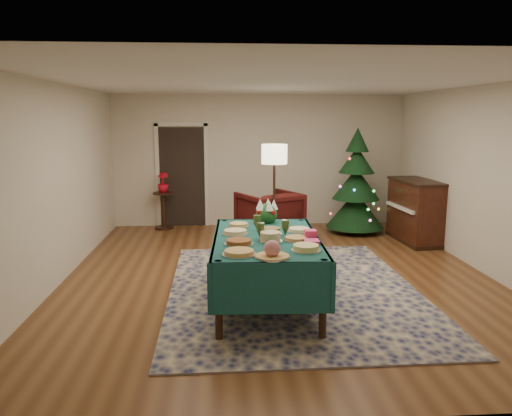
{
  "coord_description": "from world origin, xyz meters",
  "views": [
    {
      "loc": [
        -0.78,
        -6.83,
        2.23
      ],
      "look_at": [
        -0.34,
        -0.42,
        1.06
      ],
      "focal_mm": 35.0,
      "sensor_mm": 36.0,
      "label": 1
    }
  ],
  "objects": [
    {
      "name": "goblet_0",
      "position": [
        -0.35,
        -0.77,
        0.94
      ],
      "size": [
        0.09,
        0.09,
        0.2
      ],
      "color": "#2D471E",
      "rests_on": "buffet_table"
    },
    {
      "name": "floor_lamp",
      "position": [
        0.1,
        1.52,
        1.52
      ],
      "size": [
        0.43,
        0.43,
        1.79
      ],
      "color": "#A57F3F",
      "rests_on": "ground"
    },
    {
      "name": "buffet_table",
      "position": [
        -0.27,
        -1.12,
        0.67
      ],
      "size": [
        1.34,
        2.21,
        0.84
      ],
      "color": "black",
      "rests_on": "ground"
    },
    {
      "name": "goblet_2",
      "position": [
        -0.34,
        -1.22,
        0.94
      ],
      "size": [
        0.09,
        0.09,
        0.2
      ],
      "color": "#2D471E",
      "rests_on": "buffet_table"
    },
    {
      "name": "platter_6",
      "position": [
        -0.63,
        -0.96,
        0.87
      ],
      "size": [
        0.32,
        0.32,
        0.06
      ],
      "color": "silver",
      "rests_on": "buffet_table"
    },
    {
      "name": "goblet_1",
      "position": [
        -0.04,
        -1.08,
        0.94
      ],
      "size": [
        0.09,
        0.09,
        0.2
      ],
      "color": "#2D471E",
      "rests_on": "buffet_table"
    },
    {
      "name": "platter_5",
      "position": [
        0.06,
        -1.32,
        0.86
      ],
      "size": [
        0.3,
        0.3,
        0.05
      ],
      "color": "silver",
      "rests_on": "buffet_table"
    },
    {
      "name": "platter_8",
      "position": [
        0.16,
        -0.87,
        0.86
      ],
      "size": [
        0.3,
        0.3,
        0.05
      ],
      "color": "silver",
      "rests_on": "buffet_table"
    },
    {
      "name": "side_table",
      "position": [
        -1.97,
        3.2,
        0.36
      ],
      "size": [
        0.42,
        0.42,
        0.75
      ],
      "color": "black",
      "rests_on": "ground"
    },
    {
      "name": "armchair",
      "position": [
        0.07,
        2.09,
        0.5
      ],
      "size": [
        1.28,
        1.25,
        1.0
      ],
      "primitive_type": "imported",
      "rotation": [
        0.0,
        0.0,
        3.61
      ],
      "color": "#3E0E0D",
      "rests_on": "ground"
    },
    {
      "name": "platter_2",
      "position": [
        0.1,
        -1.77,
        0.87
      ],
      "size": [
        0.32,
        0.32,
        0.07
      ],
      "color": "silver",
      "rests_on": "buffet_table"
    },
    {
      "name": "piano",
      "position": [
        2.71,
        1.81,
        0.55
      ],
      "size": [
        0.71,
        1.35,
        1.13
      ],
      "color": "black",
      "rests_on": "ground"
    },
    {
      "name": "napkin_stack",
      "position": [
        0.21,
        -1.47,
        0.86
      ],
      "size": [
        0.17,
        0.17,
        0.04
      ],
      "primitive_type": "cube",
      "rotation": [
        0.0,
        0.0,
        -0.04
      ],
      "color": "#E53F86",
      "rests_on": "buffet_table"
    },
    {
      "name": "platter_3",
      "position": [
        -0.6,
        -1.45,
        0.87
      ],
      "size": [
        0.33,
        0.33,
        0.06
      ],
      "color": "silver",
      "rests_on": "buffet_table"
    },
    {
      "name": "platter_4",
      "position": [
        -0.24,
        -1.34,
        0.89
      ],
      "size": [
        0.27,
        0.27,
        0.11
      ],
      "color": "silver",
      "rests_on": "buffet_table"
    },
    {
      "name": "christmas_tree",
      "position": [
        1.83,
        2.65,
        0.92
      ],
      "size": [
        1.33,
        1.33,
        2.04
      ],
      "color": "black",
      "rests_on": "ground"
    },
    {
      "name": "platter_7",
      "position": [
        -0.2,
        -0.97,
        0.88
      ],
      "size": [
        0.27,
        0.27,
        0.08
      ],
      "color": "silver",
      "rests_on": "buffet_table"
    },
    {
      "name": "doorway",
      "position": [
        -1.6,
        3.48,
        1.1
      ],
      "size": [
        1.08,
        0.04,
        2.16
      ],
      "color": "black",
      "rests_on": "ground"
    },
    {
      "name": "platter_1",
      "position": [
        -0.29,
        -2.0,
        0.91
      ],
      "size": [
        0.36,
        0.36,
        0.18
      ],
      "color": "silver",
      "rests_on": "buffet_table"
    },
    {
      "name": "rug",
      "position": [
        0.13,
        -0.64,
        0.01
      ],
      "size": [
        3.25,
        4.23,
        0.02
      ],
      "primitive_type": "cube",
      "rotation": [
        0.0,
        0.0,
        0.01
      ],
      "color": "#131847",
      "rests_on": "ground"
    },
    {
      "name": "room_shell",
      "position": [
        0.0,
        0.0,
        1.35
      ],
      "size": [
        7.0,
        7.0,
        7.0
      ],
      "color": "#593319",
      "rests_on": "ground"
    },
    {
      "name": "centerpiece",
      "position": [
        -0.19,
        -0.28,
        0.99
      ],
      "size": [
        0.3,
        0.3,
        0.35
      ],
      "color": "#1E4C1E",
      "rests_on": "buffet_table"
    },
    {
      "name": "platter_0",
      "position": [
        -0.62,
        -1.87,
        0.86
      ],
      "size": [
        0.36,
        0.36,
        0.05
      ],
      "color": "silver",
      "rests_on": "buffet_table"
    },
    {
      "name": "platter_9",
      "position": [
        -0.57,
        -0.52,
        0.86
      ],
      "size": [
        0.28,
        0.28,
        0.05
      ],
      "color": "silver",
      "rests_on": "buffet_table"
    },
    {
      "name": "potted_plant",
      "position": [
        -1.97,
        3.2,
        0.86
      ],
      "size": [
        0.23,
        0.41,
        0.23
      ],
      "primitive_type": "imported",
      "color": "red",
      "rests_on": "side_table"
    },
    {
      "name": "gift_box",
      "position": [
        0.23,
        -1.27,
        0.9
      ],
      "size": [
        0.14,
        0.14,
        0.11
      ],
      "primitive_type": "cube",
      "rotation": [
        0.0,
        0.0,
        -0.04
      ],
      "color": "#E84073",
      "rests_on": "buffet_table"
    }
  ]
}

